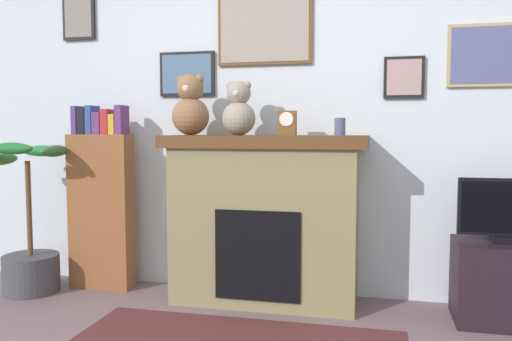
% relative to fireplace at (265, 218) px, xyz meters
% --- Properties ---
extents(back_wall, '(5.20, 0.15, 2.60)m').
position_rel_fireplace_xyz_m(back_wall, '(-0.04, 0.29, 0.74)').
color(back_wall, silver).
rests_on(back_wall, ground_plane).
extents(fireplace, '(1.32, 0.52, 1.11)m').
position_rel_fireplace_xyz_m(fireplace, '(0.00, 0.00, 0.00)').
color(fireplace, olive).
rests_on(fireplace, ground_plane).
extents(bookshelf, '(0.46, 0.16, 1.32)m').
position_rel_fireplace_xyz_m(bookshelf, '(-1.22, 0.03, 0.06)').
color(bookshelf, brown).
rests_on(bookshelf, ground_plane).
extents(potted_plant, '(0.53, 0.44, 1.06)m').
position_rel_fireplace_xyz_m(potted_plant, '(-1.65, -0.18, -0.23)').
color(potted_plant, '#3F3F44').
rests_on(potted_plant, ground_plane).
extents(tv_stand, '(0.61, 0.40, 0.48)m').
position_rel_fireplace_xyz_m(tv_stand, '(1.48, -0.07, -0.32)').
color(tv_stand, black).
rests_on(tv_stand, ground_plane).
extents(television, '(0.59, 0.14, 0.38)m').
position_rel_fireplace_xyz_m(television, '(1.48, -0.07, 0.11)').
color(television, black).
rests_on(television, tv_stand).
extents(candle_jar, '(0.07, 0.07, 0.11)m').
position_rel_fireplace_xyz_m(candle_jar, '(0.48, -0.02, 0.60)').
color(candle_jar, '#4C517A').
rests_on(candle_jar, fireplace).
extents(mantel_clock, '(0.11, 0.08, 0.16)m').
position_rel_fireplace_xyz_m(mantel_clock, '(0.15, -0.02, 0.63)').
color(mantel_clock, brown).
rests_on(mantel_clock, fireplace).
extents(teddy_bear_cream, '(0.25, 0.25, 0.41)m').
position_rel_fireplace_xyz_m(teddy_bear_cream, '(-0.51, -0.02, 0.73)').
color(teddy_bear_cream, '#8D6241').
rests_on(teddy_bear_cream, fireplace).
extents(teddy_bear_tan, '(0.22, 0.22, 0.36)m').
position_rel_fireplace_xyz_m(teddy_bear_tan, '(-0.17, -0.02, 0.71)').
color(teddy_bear_tan, gray).
rests_on(teddy_bear_tan, fireplace).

